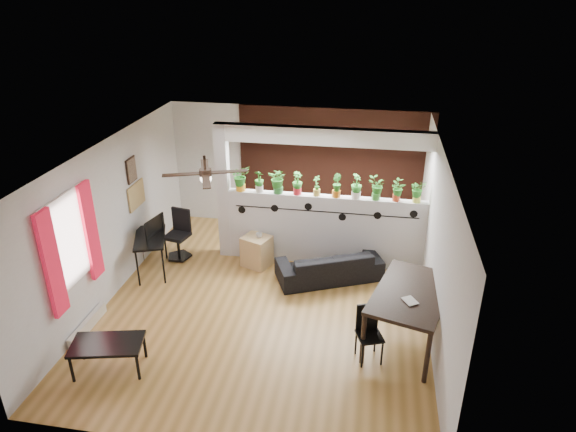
{
  "coord_description": "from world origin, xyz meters",
  "views": [
    {
      "loc": [
        1.57,
        -6.98,
        4.91
      ],
      "look_at": [
        0.26,
        0.6,
        1.32
      ],
      "focal_mm": 32.0,
      "sensor_mm": 36.0,
      "label": 1
    }
  ],
  "objects": [
    {
      "name": "potted_plant_6",
      "position": [
        1.33,
        1.5,
        1.59
      ],
      "size": [
        0.23,
        0.26,
        0.45
      ],
      "color": "white",
      "rests_on": "partition_wall"
    },
    {
      "name": "monitor",
      "position": [
        -2.25,
        0.76,
        0.8
      ],
      "size": [
        0.31,
        0.11,
        0.17
      ],
      "primitive_type": "imported",
      "rotation": [
        0.0,
        0.0,
        1.36
      ],
      "color": "black",
      "rests_on": "computer_desk"
    },
    {
      "name": "potted_plant_0",
      "position": [
        -0.78,
        1.5,
        1.6
      ],
      "size": [
        0.32,
        0.32,
        0.48
      ],
      "color": "orange",
      "rests_on": "partition_wall"
    },
    {
      "name": "room_shell",
      "position": [
        0.0,
        0.0,
        1.3
      ],
      "size": [
        6.3,
        7.1,
        2.9
      ],
      "color": "olive",
      "rests_on": "ground"
    },
    {
      "name": "potted_plant_8",
      "position": [
        2.03,
        1.5,
        1.56
      ],
      "size": [
        0.24,
        0.24,
        0.38
      ],
      "color": "red",
      "rests_on": "partition_wall"
    },
    {
      "name": "cup",
      "position": [
        -0.38,
        1.16,
        0.63
      ],
      "size": [
        0.15,
        0.15,
        0.09
      ],
      "primitive_type": "imported",
      "rotation": [
        0.0,
        0.0,
        -0.39
      ],
      "color": "gray",
      "rests_on": "cube_shelf"
    },
    {
      "name": "ceiling_header",
      "position": [
        0.8,
        1.5,
        2.45
      ],
      "size": [
        3.6,
        0.18,
        0.3
      ],
      "primitive_type": "cube",
      "color": "white",
      "rests_on": "room_shell"
    },
    {
      "name": "framed_art",
      "position": [
        -2.58,
        0.9,
        1.85
      ],
      "size": [
        0.03,
        0.34,
        0.44
      ],
      "color": "#8C7259",
      "rests_on": "room_shell"
    },
    {
      "name": "potted_plant_1",
      "position": [
        -0.43,
        1.5,
        1.56
      ],
      "size": [
        0.23,
        0.19,
        0.4
      ],
      "color": "white",
      "rests_on": "partition_wall"
    },
    {
      "name": "window_assembly",
      "position": [
        -2.56,
        -1.2,
        1.51
      ],
      "size": [
        0.09,
        1.3,
        1.55
      ],
      "color": "white",
      "rests_on": "room_shell"
    },
    {
      "name": "potted_plant_9",
      "position": [
        2.38,
        1.5,
        1.56
      ],
      "size": [
        0.25,
        0.23,
        0.4
      ],
      "color": "#DDE450",
      "rests_on": "partition_wall"
    },
    {
      "name": "dining_table",
      "position": [
        2.25,
        -0.63,
        0.77
      ],
      "size": [
        1.36,
        1.78,
        0.86
      ],
      "color": "black",
      "rests_on": "ground"
    },
    {
      "name": "brick_panel",
      "position": [
        0.8,
        2.97,
        1.3
      ],
      "size": [
        3.9,
        0.05,
        2.6
      ],
      "primitive_type": "cube",
      "color": "#9C432D",
      "rests_on": "ground"
    },
    {
      "name": "coffee_table",
      "position": [
        -1.78,
        -1.94,
        0.39
      ],
      "size": [
        1.04,
        0.72,
        0.44
      ],
      "color": "black",
      "rests_on": "ground"
    },
    {
      "name": "vine_decal",
      "position": [
        0.8,
        1.4,
        1.08
      ],
      "size": [
        3.31,
        0.01,
        0.3
      ],
      "color": "black",
      "rests_on": "partition_wall"
    },
    {
      "name": "baseboard_heater",
      "position": [
        -2.54,
        -1.2,
        0.09
      ],
      "size": [
        0.08,
        1.0,
        0.18
      ],
      "primitive_type": "cube",
      "color": "beige",
      "rests_on": "ground"
    },
    {
      "name": "potted_plant_3",
      "position": [
        0.27,
        1.5,
        1.57
      ],
      "size": [
        0.26,
        0.27,
        0.42
      ],
      "color": "red",
      "rests_on": "partition_wall"
    },
    {
      "name": "potted_plant_4",
      "position": [
        0.62,
        1.5,
        1.55
      ],
      "size": [
        0.23,
        0.23,
        0.37
      ],
      "color": "gold",
      "rests_on": "partition_wall"
    },
    {
      "name": "corkboard",
      "position": [
        -2.58,
        0.95,
        1.35
      ],
      "size": [
        0.03,
        0.6,
        0.45
      ],
      "primitive_type": "cube",
      "color": "#A5864F",
      "rests_on": "room_shell"
    },
    {
      "name": "potted_plant_2",
      "position": [
        -0.08,
        1.5,
        1.6
      ],
      "size": [
        0.28,
        0.24,
        0.47
      ],
      "color": "#2F8338",
      "rests_on": "partition_wall"
    },
    {
      "name": "book",
      "position": [
        2.15,
        -0.93,
        0.87
      ],
      "size": [
        0.25,
        0.27,
        0.02
      ],
      "primitive_type": "imported",
      "rotation": [
        0.0,
        0.0,
        0.53
      ],
      "color": "gray",
      "rests_on": "dining_table"
    },
    {
      "name": "office_chair",
      "position": [
        -1.95,
        1.22,
        0.42
      ],
      "size": [
        0.49,
        0.49,
        0.95
      ],
      "color": "black",
      "rests_on": "ground"
    },
    {
      "name": "pier_column",
      "position": [
        -1.11,
        1.5,
        1.3
      ],
      "size": [
        0.22,
        0.2,
        2.6
      ],
      "primitive_type": "cube",
      "color": "#BCBCC1",
      "rests_on": "ground"
    },
    {
      "name": "folding_chair",
      "position": [
        1.68,
        -1.07,
        0.49
      ],
      "size": [
        0.44,
        0.44,
        0.84
      ],
      "color": "black",
      "rests_on": "ground"
    },
    {
      "name": "potted_plant_7",
      "position": [
        1.68,
        1.5,
        1.57
      ],
      "size": [
        0.25,
        0.22,
        0.42
      ],
      "color": "green",
      "rests_on": "partition_wall"
    },
    {
      "name": "partition_wall",
      "position": [
        0.8,
        1.5,
        0.68
      ],
      "size": [
        3.6,
        0.18,
        1.35
      ],
      "primitive_type": "cube",
      "color": "#BCBCC1",
      "rests_on": "ground"
    },
    {
      "name": "computer_desk",
      "position": [
        -2.25,
        0.61,
        0.64
      ],
      "size": [
        0.83,
        1.1,
        0.71
      ],
      "color": "black",
      "rests_on": "ground"
    },
    {
      "name": "ceiling_fan",
      "position": [
        -0.8,
        -0.3,
        2.31
      ],
      "size": [
        1.19,
        1.19,
        0.43
      ],
      "color": "black",
      "rests_on": "room_shell"
    },
    {
      "name": "sofa",
      "position": [
        0.95,
        0.92,
        0.26
      ],
      "size": [
        1.88,
        1.35,
        0.51
      ],
      "primitive_type": "imported",
      "rotation": [
        0.0,
        0.0,
        3.56
      ],
      "color": "black",
      "rests_on": "ground"
    },
    {
      "name": "potted_plant_5",
      "position": [
        0.98,
        1.5,
        1.57
      ],
      "size": [
        0.26,
        0.27,
        0.42
      ],
      "color": "orange",
      "rests_on": "partition_wall"
    },
    {
      "name": "cube_shelf",
      "position": [
        -0.43,
        1.16,
        0.29
      ],
      "size": [
        0.6,
        0.57,
        0.58
      ],
      "primitive_type": "cube",
      "rotation": [
        0.0,
        0.0,
        -0.38
      ],
      "color": "tan",
      "rests_on": "ground"
    }
  ]
}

